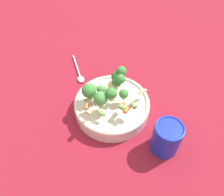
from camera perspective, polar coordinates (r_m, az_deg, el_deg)
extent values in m
plane|color=maroon|center=(0.74, 0.00, -3.28)|extent=(3.00, 3.00, 0.00)
cylinder|color=beige|center=(0.73, 0.00, -2.25)|extent=(0.25, 0.25, 0.04)
torus|color=beige|center=(0.71, 0.00, -1.18)|extent=(0.25, 0.25, 0.01)
cylinder|color=#8CB766|center=(0.74, 1.43, 3.96)|extent=(0.01, 0.01, 0.02)
sphere|color=#33722D|center=(0.72, 1.48, 5.49)|extent=(0.04, 0.04, 0.04)
cylinder|color=#8CB766|center=(0.67, -2.90, -1.73)|extent=(0.02, 0.02, 0.02)
sphere|color=#479342|center=(0.65, -3.00, -0.09)|extent=(0.04, 0.04, 0.04)
cylinder|color=#8CB766|center=(0.73, 2.45, 5.93)|extent=(0.01, 0.01, 0.01)
sphere|color=#3D8438|center=(0.71, 2.50, 7.06)|extent=(0.03, 0.03, 0.03)
cylinder|color=#8CB766|center=(0.71, 2.20, 3.96)|extent=(0.01, 0.01, 0.01)
sphere|color=#3D8438|center=(0.70, 2.25, 5.00)|extent=(0.03, 0.03, 0.03)
cylinder|color=#8CB766|center=(0.69, 3.01, 0.12)|extent=(0.01, 0.01, 0.01)
sphere|color=#3D8438|center=(0.68, 3.07, 1.10)|extent=(0.03, 0.03, 0.03)
cylinder|color=#8CB766|center=(0.73, 1.22, 2.93)|extent=(0.01, 0.01, 0.02)
sphere|color=#33722D|center=(0.71, 1.24, 4.11)|extent=(0.03, 0.03, 0.03)
cylinder|color=#8CB766|center=(0.70, -5.83, 0.15)|extent=(0.02, 0.02, 0.03)
sphere|color=#3D8438|center=(0.67, -6.04, 1.90)|extent=(0.05, 0.05, 0.05)
cylinder|color=#8CB766|center=(0.65, -0.22, -0.03)|extent=(0.01, 0.01, 0.02)
sphere|color=#3D8438|center=(0.64, -0.23, 1.25)|extent=(0.03, 0.03, 0.03)
cylinder|color=#8CB766|center=(0.70, -2.93, 1.38)|extent=(0.01, 0.01, 0.01)
sphere|color=#479342|center=(0.69, -2.99, 2.33)|extent=(0.03, 0.03, 0.03)
cylinder|color=beige|center=(0.73, -1.20, 3.06)|extent=(0.02, 0.01, 0.01)
cylinder|color=orange|center=(0.72, 0.71, 3.90)|extent=(0.03, 0.02, 0.01)
cylinder|color=orange|center=(0.68, 0.24, 0.13)|extent=(0.03, 0.02, 0.01)
cylinder|color=#729E4C|center=(0.65, -2.78, -4.11)|extent=(0.01, 0.02, 0.01)
cylinder|color=beige|center=(0.76, 0.77, 5.46)|extent=(0.02, 0.02, 0.01)
cylinder|color=orange|center=(0.66, -6.63, -2.24)|extent=(0.02, 0.02, 0.01)
cylinder|color=beige|center=(0.69, -5.09, -0.31)|extent=(0.03, 0.03, 0.01)
cylinder|color=orange|center=(0.73, 1.50, 5.69)|extent=(0.02, 0.03, 0.01)
cylinder|color=#729E4C|center=(0.64, 5.56, -1.99)|extent=(0.02, 0.02, 0.01)
cylinder|color=beige|center=(0.70, -6.82, 1.86)|extent=(0.02, 0.02, 0.01)
cylinder|color=#729E4C|center=(0.69, -5.59, 2.59)|extent=(0.01, 0.02, 0.01)
cylinder|color=#729E4C|center=(0.70, -6.26, -0.51)|extent=(0.03, 0.03, 0.01)
cylinder|color=beige|center=(0.68, -4.73, -0.70)|extent=(0.02, 0.02, 0.01)
cylinder|color=beige|center=(0.70, 7.94, 1.66)|extent=(0.03, 0.02, 0.01)
cylinder|color=#729E4C|center=(0.64, 2.72, -2.52)|extent=(0.02, 0.02, 0.01)
cylinder|color=orange|center=(0.66, 2.68, -1.98)|extent=(0.02, 0.02, 0.01)
cylinder|color=orange|center=(0.64, 3.85, -3.01)|extent=(0.03, 0.02, 0.01)
cylinder|color=beige|center=(0.74, -4.84, 3.15)|extent=(0.02, 0.02, 0.01)
cylinder|color=beige|center=(0.69, -2.50, -0.09)|extent=(0.02, 0.02, 0.01)
cylinder|color=beige|center=(0.63, -5.70, -3.55)|extent=(0.02, 0.02, 0.01)
cylinder|color=#192DAD|center=(0.65, 14.08, -10.03)|extent=(0.08, 0.08, 0.10)
torus|color=#192DAD|center=(0.60, 15.02, -7.53)|extent=(0.08, 0.08, 0.01)
cylinder|color=silver|center=(0.90, -9.29, 8.42)|extent=(0.07, 0.12, 0.01)
ellipsoid|color=silver|center=(0.84, -8.13, 4.88)|extent=(0.04, 0.04, 0.01)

